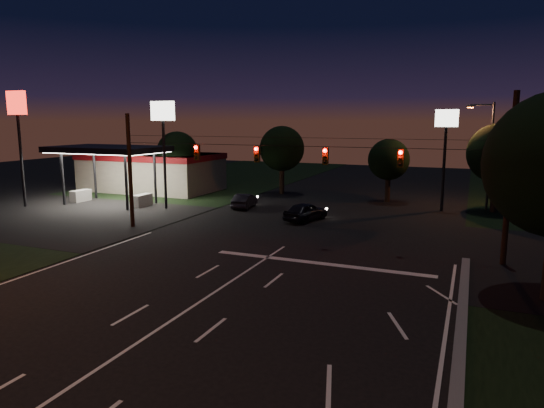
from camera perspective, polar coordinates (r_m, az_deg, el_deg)
The scene contains 17 objects.
ground at distance 17.76m, azimuth -15.76°, elevation -15.59°, with size 140.00×140.00×0.00m, color black.
cross_street_left at distance 42.17m, azimuth -23.75°, elevation -1.30°, with size 20.00×16.00×0.02m, color black.
stop_bar at distance 26.11m, azimuth 5.62°, elevation -6.95°, with size 12.00×0.50×0.01m, color silver.
utility_pole_right at distance 28.51m, azimuth 25.49°, elevation -6.45°, with size 0.30×0.30×9.00m, color black.
utility_pole_left at distance 36.09m, azimuth -16.05°, elevation -2.60°, with size 0.28×0.28×8.00m, color black.
signal_span at distance 29.32m, azimuth 2.15°, elevation 5.87°, with size 24.00×0.40×1.56m.
gas_station at distance 53.75m, azimuth -14.22°, elevation 4.02°, with size 14.20×16.10×5.25m.
pole_sign_left_near at distance 42.11m, azimuth -12.68°, elevation 8.84°, with size 2.20×0.30×9.10m.
pole_sign_left_far at distance 47.31m, azimuth -27.72°, elevation 8.81°, with size 2.00×0.30×10.00m.
pole_sign_right at distance 42.53m, azimuth 19.76°, elevation 7.51°, with size 1.80×0.30×8.40m.
street_light_right_far at distance 44.52m, azimuth 24.00°, elevation 6.04°, with size 2.20×0.35×9.00m.
tree_far_a at distance 51.15m, azimuth -10.98°, elevation 5.97°, with size 4.20×4.20×6.42m.
tree_far_b at distance 50.08m, azimuth 1.24°, elevation 6.47°, with size 4.60×4.60×6.98m.
tree_far_c at distance 46.26m, azimuth 13.61°, elevation 5.05°, with size 3.80×3.80×5.86m.
tree_far_d at distance 43.70m, azimuth 25.02°, elevation 5.36°, with size 4.80×4.80×7.30m.
car_oncoming_a at distance 36.81m, azimuth 3.98°, elevation -0.88°, with size 1.67×4.14×1.41m, color black.
car_oncoming_b at distance 42.19m, azimuth -3.25°, elevation 0.38°, with size 1.31×3.77×1.24m, color black.
Camera 1 is at (10.21, -12.45, 7.50)m, focal length 32.00 mm.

